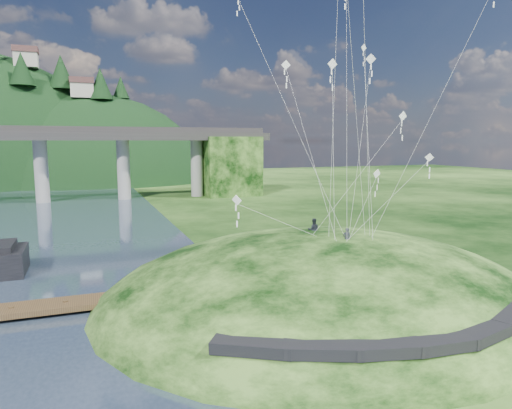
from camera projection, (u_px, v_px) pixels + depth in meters
name	position (u px, v px, depth m)	size (l,w,h in m)	color
ground	(232.00, 321.00, 30.87)	(320.00, 320.00, 0.00)	black
grass_hill	(322.00, 316.00, 35.75)	(36.00, 32.00, 13.00)	black
footpath	(422.00, 331.00, 24.19)	(22.29, 5.84, 0.83)	black
wooden_dock	(116.00, 299.00, 33.74)	(16.11, 2.66, 1.15)	#3E2C19
kite_flyers	(321.00, 220.00, 36.16)	(1.56, 4.71, 1.90)	#252831
kite_swarm	(347.00, 64.00, 34.89)	(16.95, 13.08, 18.97)	white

